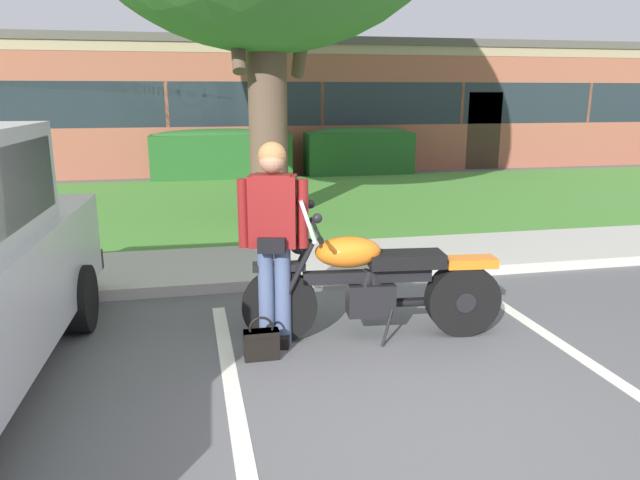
% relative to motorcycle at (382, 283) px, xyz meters
% --- Properties ---
extents(ground_plane, '(140.00, 140.00, 0.00)m').
position_rel_motorcycle_xyz_m(ground_plane, '(-0.18, -1.39, -0.49)').
color(ground_plane, '#565659').
extents(curb_strip, '(60.00, 0.20, 0.12)m').
position_rel_motorcycle_xyz_m(curb_strip, '(-0.18, 1.54, -0.43)').
color(curb_strip, '#B7B2A8').
rests_on(curb_strip, ground).
extents(concrete_walk, '(60.00, 1.50, 0.08)m').
position_rel_motorcycle_xyz_m(concrete_walk, '(-0.18, 2.39, -0.45)').
color(concrete_walk, '#B7B2A8').
rests_on(concrete_walk, ground).
extents(grass_lawn, '(60.00, 6.65, 0.06)m').
position_rel_motorcycle_xyz_m(grass_lawn, '(-0.18, 6.46, -0.46)').
color(grass_lawn, '#478433').
rests_on(grass_lawn, ground).
extents(stall_stripe_0, '(0.19, 4.40, 0.01)m').
position_rel_motorcycle_xyz_m(stall_stripe_0, '(-1.33, -1.19, -0.49)').
color(stall_stripe_0, silver).
rests_on(stall_stripe_0, ground).
extents(stall_stripe_1, '(0.19, 4.40, 0.01)m').
position_rel_motorcycle_xyz_m(stall_stripe_1, '(1.46, -1.19, -0.49)').
color(stall_stripe_1, silver).
rests_on(stall_stripe_1, ground).
extents(motorcycle, '(2.24, 0.82, 1.26)m').
position_rel_motorcycle_xyz_m(motorcycle, '(0.00, 0.00, 0.00)').
color(motorcycle, black).
rests_on(motorcycle, ground).
extents(rider_person, '(0.56, 0.36, 1.70)m').
position_rel_motorcycle_xyz_m(rider_person, '(-0.92, 0.05, 0.50)').
color(rider_person, black).
rests_on(rider_person, ground).
extents(handbag, '(0.28, 0.13, 0.36)m').
position_rel_motorcycle_xyz_m(handbag, '(-1.07, -0.23, -0.34)').
color(handbag, black).
rests_on(handbag, ground).
extents(hedge_left, '(3.37, 0.90, 1.24)m').
position_rel_motorcycle_xyz_m(hedge_left, '(-0.88, 10.05, 0.16)').
color(hedge_left, '#235623').
rests_on(hedge_left, ground).
extents(hedge_center_left, '(2.72, 0.90, 1.24)m').
position_rel_motorcycle_xyz_m(hedge_center_left, '(2.60, 10.05, 0.16)').
color(hedge_center_left, '#235623').
rests_on(hedge_center_left, ground).
extents(brick_building, '(23.18, 9.87, 3.48)m').
position_rel_motorcycle_xyz_m(brick_building, '(1.77, 15.54, 1.25)').
color(brick_building, '#93513D').
rests_on(brick_building, ground).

